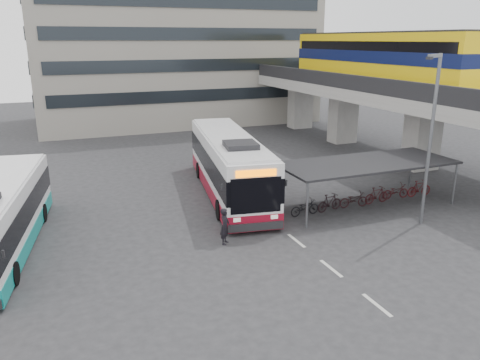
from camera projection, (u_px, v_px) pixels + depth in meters
name	position (u px, v px, depth m)	size (l,w,h in m)	color
ground	(248.00, 249.00, 21.14)	(120.00, 120.00, 0.00)	#28282B
viaduct	(382.00, 77.00, 37.00)	(8.00, 32.00, 9.68)	gray
bike_shelter	(365.00, 181.00, 26.41)	(10.00, 4.00, 2.54)	#595B60
office_block	(172.00, 7.00, 51.64)	(30.00, 15.00, 25.00)	gray
road_markings	(331.00, 268.00, 19.36)	(0.15, 7.60, 0.01)	beige
bus_main	(229.00, 165.00, 28.28)	(4.96, 13.47, 3.90)	white
bus_teal	(1.00, 217.00, 20.74)	(4.15, 11.52, 3.33)	white
pedestrian	(225.00, 226.00, 21.49)	(0.63, 0.41, 1.73)	black
lamp_post	(431.00, 131.00, 22.66)	(1.41, 0.75, 8.49)	#595B60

